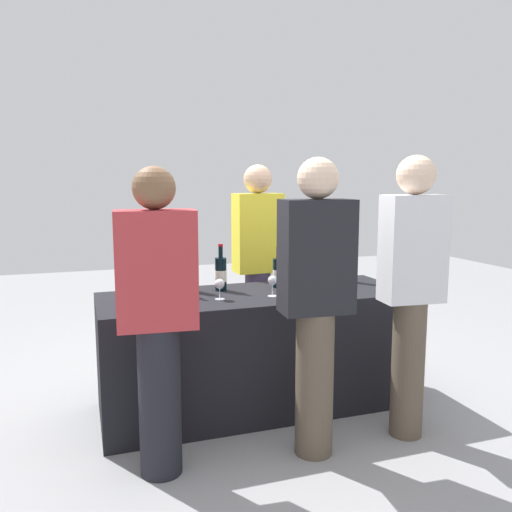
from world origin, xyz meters
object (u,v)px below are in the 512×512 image
object	(u,v)px
wine_bottle_0	(178,277)
server_pouring	(258,260)
wine_bottle_2	(221,274)
wine_bottle_4	(352,267)
wine_bottle_1	(193,275)
guest_2	(411,284)
wine_glass_2	(310,278)
guest_1	(316,297)
wine_glass_0	(220,285)
wine_glass_3	(329,278)
wine_glass_1	(272,281)
ice_bucket	(150,286)
menu_board	(295,298)
wine_bottle_3	(278,272)
guest_0	(157,313)

from	to	relation	value
wine_bottle_0	server_pouring	xyz separation A→B (m)	(0.72, 0.50, 0.00)
wine_bottle_2	wine_bottle_4	bearing A→B (deg)	-1.56
wine_bottle_1	server_pouring	distance (m)	0.75
wine_bottle_4	guest_2	bearing A→B (deg)	-94.58
wine_glass_2	guest_1	bearing A→B (deg)	-111.84
wine_glass_0	wine_glass_3	size ratio (longest dim) A/B	0.96
wine_glass_1	wine_bottle_4	bearing A→B (deg)	19.72
wine_bottle_2	wine_glass_2	world-z (taller)	wine_bottle_2
wine_bottle_1	wine_bottle_4	distance (m)	1.18
ice_bucket	server_pouring	xyz separation A→B (m)	(0.91, 0.56, 0.04)
wine_glass_3	server_pouring	xyz separation A→B (m)	(-0.24, 0.75, 0.02)
ice_bucket	guest_2	size ratio (longest dim) A/B	0.13
wine_bottle_2	wine_glass_0	distance (m)	0.27
wine_bottle_1	wine_bottle_2	distance (m)	0.19
wine_bottle_2	menu_board	xyz separation A→B (m)	(0.93, 0.90, -0.43)
wine_bottle_1	wine_bottle_3	bearing A→B (deg)	-4.21
wine_bottle_1	wine_glass_2	bearing A→B (deg)	-20.18
wine_glass_1	wine_glass_2	bearing A→B (deg)	7.06
guest_1	wine_bottle_4	bearing A→B (deg)	54.52
wine_bottle_3	wine_glass_1	xyz separation A→B (m)	(-0.14, -0.26, -0.01)
wine_bottle_2	server_pouring	xyz separation A→B (m)	(0.42, 0.46, 0.01)
wine_glass_3	guest_1	bearing A→B (deg)	-122.65
wine_glass_0	menu_board	distance (m)	1.59
wine_bottle_0	ice_bucket	size ratio (longest dim) A/B	1.43
wine_bottle_3	ice_bucket	xyz separation A→B (m)	(-0.90, -0.08, -0.02)
wine_bottle_4	wine_glass_0	bearing A→B (deg)	-167.60
wine_bottle_4	ice_bucket	distance (m)	1.48
wine_bottle_1	server_pouring	world-z (taller)	server_pouring
wine_glass_0	guest_2	world-z (taller)	guest_2
wine_bottle_2	guest_1	distance (m)	0.91
wine_bottle_2	ice_bucket	bearing A→B (deg)	-167.93
wine_glass_1	wine_glass_3	xyz separation A→B (m)	(0.40, -0.01, -0.00)
wine_glass_1	wine_glass_2	world-z (taller)	wine_glass_2
wine_bottle_1	wine_bottle_3	size ratio (longest dim) A/B	1.05
wine_glass_0	wine_glass_2	bearing A→B (deg)	0.94
wine_glass_2	guest_1	size ratio (longest dim) A/B	0.08
wine_bottle_2	guest_0	bearing A→B (deg)	-124.55
wine_bottle_1	guest_0	world-z (taller)	guest_0
wine_bottle_0	ice_bucket	xyz separation A→B (m)	(-0.19, -0.06, -0.03)
wine_glass_0	guest_1	size ratio (longest dim) A/B	0.08
server_pouring	guest_2	bearing A→B (deg)	108.98
wine_glass_2	menu_board	distance (m)	1.28
wine_bottle_1	guest_1	distance (m)	1.00
wine_bottle_2	server_pouring	distance (m)	0.62
wine_bottle_4	ice_bucket	bearing A→B (deg)	-177.01
server_pouring	wine_glass_3	bearing A→B (deg)	105.75
wine_glass_1	wine_glass_2	xyz separation A→B (m)	(0.28, 0.03, 0.00)
ice_bucket	guest_1	bearing A→B (deg)	-43.42
wine_bottle_0	wine_glass_1	world-z (taller)	wine_bottle_0
guest_2	server_pouring	bearing A→B (deg)	116.68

